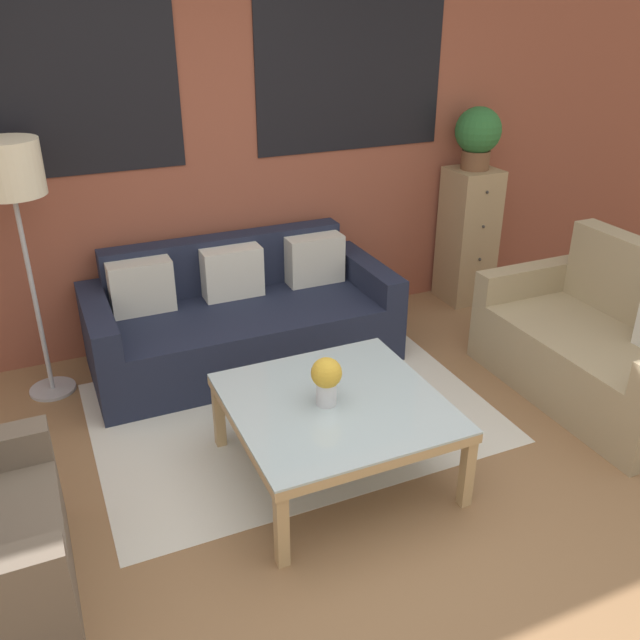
% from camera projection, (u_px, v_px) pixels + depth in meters
% --- Properties ---
extents(ground_plane, '(16.00, 16.00, 0.00)m').
position_uv_depth(ground_plane, '(390.00, 544.00, 3.09)').
color(ground_plane, '#8E6642').
extents(wall_back_brick, '(8.40, 0.09, 2.80)m').
position_uv_depth(wall_back_brick, '(219.00, 136.00, 4.47)').
color(wall_back_brick, brown).
rests_on(wall_back_brick, ground_plane).
extents(rug, '(2.28, 1.67, 0.00)m').
position_uv_depth(rug, '(291.00, 412.00, 4.06)').
color(rug, silver).
rests_on(rug, ground_plane).
extents(couch_dark, '(1.99, 0.88, 0.78)m').
position_uv_depth(couch_dark, '(241.00, 319.00, 4.54)').
color(couch_dark, '#1E2338').
rests_on(couch_dark, ground_plane).
extents(settee_vintage, '(0.80, 1.45, 0.92)m').
position_uv_depth(settee_vintage, '(604.00, 349.00, 4.12)').
color(settee_vintage, tan).
rests_on(settee_vintage, ground_plane).
extents(coffee_table, '(1.03, 1.03, 0.44)m').
position_uv_depth(coffee_table, '(335.00, 411.00, 3.39)').
color(coffee_table, silver).
rests_on(coffee_table, ground_plane).
extents(floor_lamp, '(0.36, 0.36, 1.56)m').
position_uv_depth(floor_lamp, '(11.00, 180.00, 3.69)').
color(floor_lamp, '#B2B2B7').
rests_on(floor_lamp, ground_plane).
extents(drawer_cabinet, '(0.36, 0.37, 1.06)m').
position_uv_depth(drawer_cabinet, '(468.00, 236.00, 5.34)').
color(drawer_cabinet, tan).
rests_on(drawer_cabinet, ground_plane).
extents(potted_plant, '(0.34, 0.34, 0.46)m').
position_uv_depth(potted_plant, '(478.00, 134.00, 4.99)').
color(potted_plant, brown).
rests_on(potted_plant, drawer_cabinet).
extents(flower_vase, '(0.15, 0.15, 0.25)m').
position_uv_depth(flower_vase, '(326.00, 378.00, 3.27)').
color(flower_vase, silver).
rests_on(flower_vase, coffee_table).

